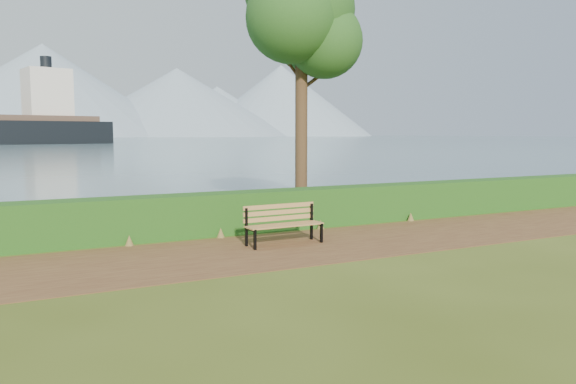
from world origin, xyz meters
TOP-DOWN VIEW (x-y plane):
  - ground at (0.00, 0.00)m, footprint 140.00×140.00m
  - path at (0.00, 0.30)m, footprint 40.00×3.40m
  - hedge at (0.00, 2.60)m, footprint 32.00×0.85m
  - water at (0.00, 260.00)m, footprint 700.00×510.00m
  - bench at (-0.13, 0.75)m, footprint 1.77×0.58m
  - tree at (2.34, 4.48)m, footprint 3.67×3.52m

SIDE VIEW (x-z plane):
  - ground at x=0.00m, z-range 0.00..0.00m
  - path at x=0.00m, z-range 0.00..0.01m
  - water at x=0.00m, z-range 0.00..0.01m
  - hedge at x=0.00m, z-range 0.00..1.00m
  - bench at x=-0.13m, z-range 0.07..0.95m
  - tree at x=2.34m, z-range 1.90..9.73m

